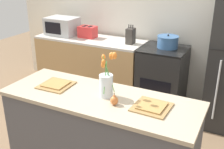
% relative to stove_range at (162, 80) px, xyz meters
% --- Properties ---
extents(back_wall, '(5.20, 0.08, 2.70)m').
position_rel_stove_range_xyz_m(back_wall, '(-0.10, 0.40, 0.89)').
color(back_wall, silver).
rests_on(back_wall, ground_plane).
extents(kitchen_island, '(1.80, 0.66, 0.88)m').
position_rel_stove_range_xyz_m(kitchen_island, '(-0.10, -1.60, -0.01)').
color(kitchen_island, '#4C4C51').
rests_on(kitchen_island, ground_plane).
extents(back_counter, '(1.68, 0.60, 0.92)m').
position_rel_stove_range_xyz_m(back_counter, '(-1.16, 0.00, 0.00)').
color(back_counter, tan).
rests_on(back_counter, ground_plane).
extents(stove_range, '(0.60, 0.61, 0.92)m').
position_rel_stove_range_xyz_m(stove_range, '(0.00, 0.00, 0.00)').
color(stove_range, black).
rests_on(stove_range, ground_plane).
extents(flower_vase, '(0.17, 0.17, 0.42)m').
position_rel_stove_range_xyz_m(flower_vase, '(-0.04, -1.57, 0.56)').
color(flower_vase, silver).
rests_on(flower_vase, kitchen_island).
extents(pear_figurine, '(0.07, 0.07, 0.11)m').
position_rel_stove_range_xyz_m(pear_figurine, '(0.09, -1.68, 0.47)').
color(pear_figurine, '#C66B33').
rests_on(pear_figurine, kitchen_island).
extents(plate_setting_left, '(0.30, 0.30, 0.02)m').
position_rel_stove_range_xyz_m(plate_setting_left, '(-0.59, -1.59, 0.44)').
color(plate_setting_left, olive).
rests_on(plate_setting_left, kitchen_island).
extents(plate_setting_right, '(0.30, 0.30, 0.02)m').
position_rel_stove_range_xyz_m(plate_setting_right, '(0.39, -1.59, 0.44)').
color(plate_setting_right, olive).
rests_on(plate_setting_right, kitchen_island).
extents(toaster, '(0.28, 0.18, 0.17)m').
position_rel_stove_range_xyz_m(toaster, '(-1.22, 0.03, 0.54)').
color(toaster, red).
rests_on(toaster, back_counter).
extents(cooking_pot, '(0.29, 0.29, 0.18)m').
position_rel_stove_range_xyz_m(cooking_pot, '(0.03, 0.04, 0.54)').
color(cooking_pot, '#386093').
rests_on(cooking_pot, stove_range).
extents(microwave, '(0.48, 0.37, 0.27)m').
position_rel_stove_range_xyz_m(microwave, '(-1.67, -0.00, 0.59)').
color(microwave, '#B7BABC').
rests_on(microwave, back_counter).
extents(knife_block, '(0.10, 0.14, 0.27)m').
position_rel_stove_range_xyz_m(knife_block, '(-0.49, -0.00, 0.57)').
color(knife_block, '#3D3833').
rests_on(knife_block, back_counter).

